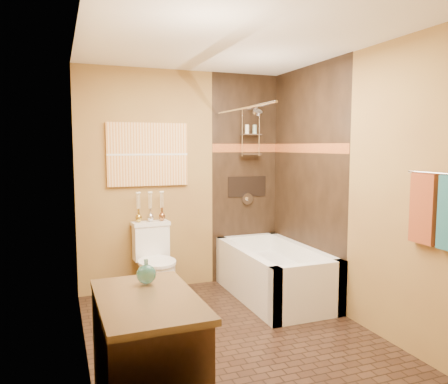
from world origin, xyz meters
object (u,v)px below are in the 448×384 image
toilet (155,260)px  sunset_painting (148,154)px  vanity (147,364)px  bathtub (274,277)px

toilet → sunset_painting: bearing=86.3°
sunset_painting → toilet: size_ratio=1.12×
sunset_painting → vanity: bearing=-101.6°
sunset_painting → bathtub: sunset_painting is taller
bathtub → sunset_painting: bearing=149.2°
sunset_painting → toilet: 1.17m
toilet → vanity: 2.27m
toilet → vanity: (-0.51, -2.21, -0.01)m
toilet → bathtub: bearing=-24.4°
sunset_painting → vanity: (-0.51, -2.48, -1.15)m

